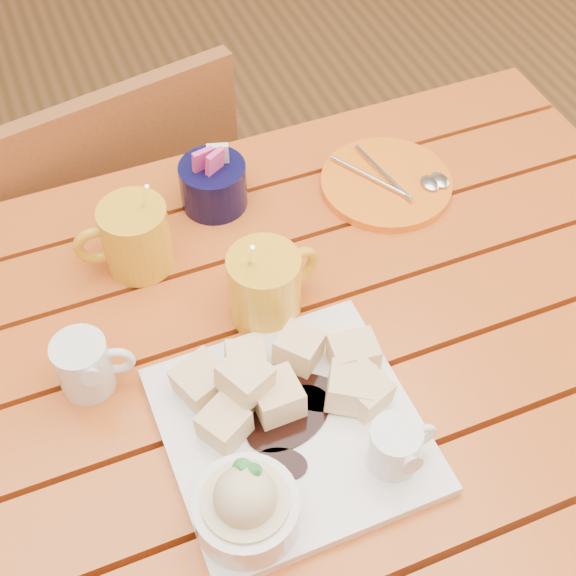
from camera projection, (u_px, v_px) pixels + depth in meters
name	position (u px, v px, depth m)	size (l,w,h in m)	color
table	(266.00, 410.00, 1.04)	(1.20, 0.79, 0.75)	#AD4116
dessert_plate	(284.00, 438.00, 0.86)	(0.28, 0.28, 0.11)	white
coffee_mug_left	(134.00, 237.00, 1.02)	(0.12, 0.09, 0.15)	gold
coffee_mug_right	(266.00, 285.00, 0.97)	(0.13, 0.09, 0.15)	gold
cream_pitcher	(85.00, 364.00, 0.91)	(0.09, 0.08, 0.08)	white
sugar_caddy	(213.00, 184.00, 1.10)	(0.09, 0.09, 0.10)	black
orange_saucer	(387.00, 183.00, 1.14)	(0.19, 0.19, 0.02)	orange
chair_far	(120.00, 228.00, 1.49)	(0.46, 0.46, 0.84)	brown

